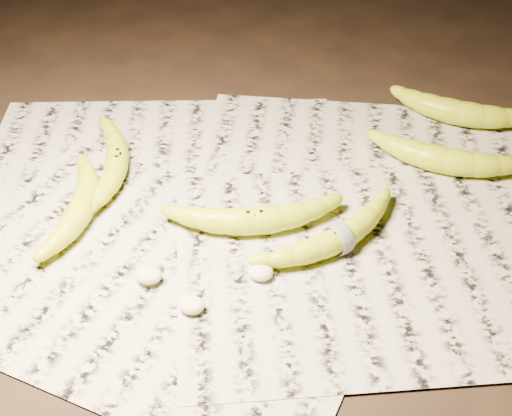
# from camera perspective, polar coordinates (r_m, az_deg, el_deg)

# --- Properties ---
(ground) EXTENTS (3.00, 3.00, 0.00)m
(ground) POSITION_cam_1_polar(r_m,az_deg,el_deg) (0.99, 0.62, -2.02)
(ground) COLOR black
(ground) RESTS_ON ground
(newspaper_patch) EXTENTS (0.90, 0.70, 0.01)m
(newspaper_patch) POSITION_cam_1_polar(r_m,az_deg,el_deg) (1.01, 0.83, -0.39)
(newspaper_patch) COLOR #AEA895
(newspaper_patch) RESTS_ON ground
(banana_left_a) EXTENTS (0.09, 0.21, 0.04)m
(banana_left_a) POSITION_cam_1_polar(r_m,az_deg,el_deg) (1.09, -11.10, 3.80)
(banana_left_a) COLOR #CAD51A
(banana_left_a) RESTS_ON newspaper_patch
(banana_left_b) EXTENTS (0.06, 0.19, 0.04)m
(banana_left_b) POSITION_cam_1_polar(r_m,az_deg,el_deg) (1.02, -13.72, 0.37)
(banana_left_b) COLOR #CAD51A
(banana_left_b) RESTS_ON newspaper_patch
(banana_center) EXTENTS (0.22, 0.10, 0.04)m
(banana_center) POSITION_cam_1_polar(r_m,az_deg,el_deg) (0.97, -0.13, -0.87)
(banana_center) COLOR #CAD51A
(banana_center) RESTS_ON newspaper_patch
(banana_taped) EXTENTS (0.20, 0.18, 0.04)m
(banana_taped) POSITION_cam_1_polar(r_m,az_deg,el_deg) (0.95, 6.67, -2.28)
(banana_taped) COLOR #CAD51A
(banana_taped) RESTS_ON newspaper_patch
(banana_upper_a) EXTENTS (0.22, 0.11, 0.04)m
(banana_upper_a) POSITION_cam_1_polar(r_m,az_deg,el_deg) (1.11, 15.01, 3.83)
(banana_upper_a) COLOR #CAD51A
(banana_upper_a) RESTS_ON newspaper_patch
(banana_upper_b) EXTENTS (0.21, 0.12, 0.04)m
(banana_upper_b) POSITION_cam_1_polar(r_m,az_deg,el_deg) (1.22, 16.00, 7.48)
(banana_upper_b) COLOR #CAD51A
(banana_upper_b) RESTS_ON newspaper_patch
(measuring_tape) EXTENTS (0.03, 0.04, 0.05)m
(measuring_tape) POSITION_cam_1_polar(r_m,az_deg,el_deg) (0.95, 6.67, -2.28)
(measuring_tape) COLOR white
(measuring_tape) RESTS_ON newspaper_patch
(flesh_chunk_a) EXTENTS (0.03, 0.03, 0.02)m
(flesh_chunk_a) POSITION_cam_1_polar(r_m,az_deg,el_deg) (0.92, -8.62, -5.17)
(flesh_chunk_a) COLOR #F6EBBE
(flesh_chunk_a) RESTS_ON newspaper_patch
(flesh_chunk_b) EXTENTS (0.03, 0.03, 0.02)m
(flesh_chunk_b) POSITION_cam_1_polar(r_m,az_deg,el_deg) (0.88, -5.17, -7.59)
(flesh_chunk_b) COLOR #F6EBBE
(flesh_chunk_b) RESTS_ON newspaper_patch
(flesh_chunk_c) EXTENTS (0.03, 0.03, 0.02)m
(flesh_chunk_c) POSITION_cam_1_polar(r_m,az_deg,el_deg) (0.91, 0.37, -4.99)
(flesh_chunk_c) COLOR #F6EBBE
(flesh_chunk_c) RESTS_ON newspaper_patch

